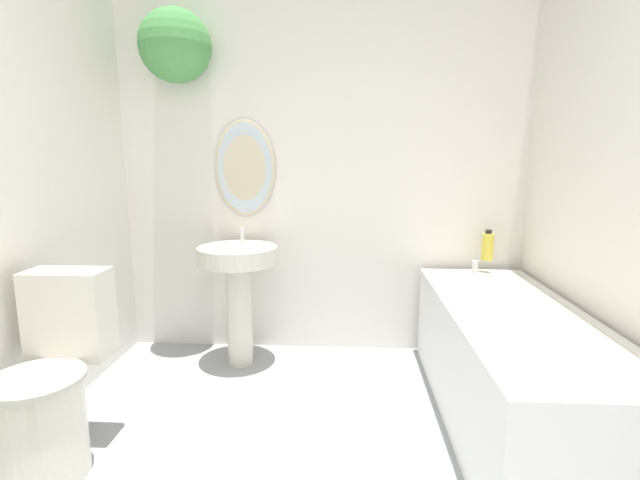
{
  "coord_description": "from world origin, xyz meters",
  "views": [
    {
      "loc": [
        0.16,
        -0.49,
        1.3
      ],
      "look_at": [
        0.04,
        1.58,
        0.93
      ],
      "focal_mm": 26.0,
      "sensor_mm": 36.0,
      "label": 1
    }
  ],
  "objects_px": {
    "bathtub": "(512,366)",
    "toilet": "(51,387)",
    "shampoo_bottle": "(488,246)",
    "pedestal_sink": "(238,278)"
  },
  "relations": [
    {
      "from": "toilet",
      "to": "bathtub",
      "type": "height_order",
      "value": "toilet"
    },
    {
      "from": "toilet",
      "to": "shampoo_bottle",
      "type": "relative_size",
      "value": 4.19
    },
    {
      "from": "toilet",
      "to": "shampoo_bottle",
      "type": "distance_m",
      "value": 2.46
    },
    {
      "from": "pedestal_sink",
      "to": "bathtub",
      "type": "bearing_deg",
      "value": -22.24
    },
    {
      "from": "pedestal_sink",
      "to": "bathtub",
      "type": "relative_size",
      "value": 0.51
    },
    {
      "from": "bathtub",
      "to": "pedestal_sink",
      "type": "bearing_deg",
      "value": 157.76
    },
    {
      "from": "toilet",
      "to": "bathtub",
      "type": "distance_m",
      "value": 2.08
    },
    {
      "from": "bathtub",
      "to": "toilet",
      "type": "bearing_deg",
      "value": -168.49
    },
    {
      "from": "bathtub",
      "to": "shampoo_bottle",
      "type": "height_order",
      "value": "shampoo_bottle"
    },
    {
      "from": "toilet",
      "to": "pedestal_sink",
      "type": "distance_m",
      "value": 1.18
    }
  ]
}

